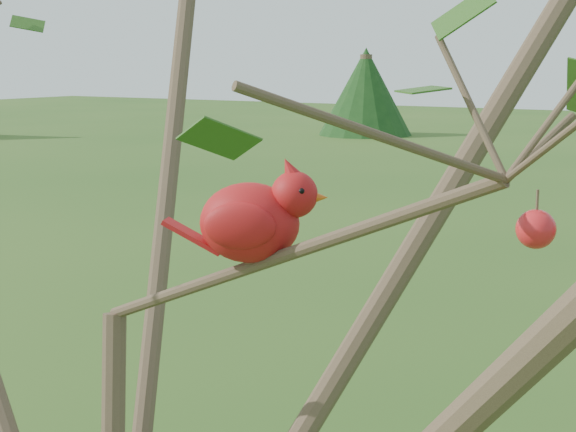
% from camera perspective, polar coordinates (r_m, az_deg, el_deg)
% --- Properties ---
extents(crabapple_tree, '(2.35, 2.05, 2.95)m').
position_cam_1_polar(crabapple_tree, '(1.17, -12.81, -0.13)').
color(crabapple_tree, '#423123').
rests_on(crabapple_tree, ground).
extents(cardinal, '(0.21, 0.14, 0.15)m').
position_cam_1_polar(cardinal, '(1.13, -2.14, -0.17)').
color(cardinal, '#B51A0F').
rests_on(cardinal, ground).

